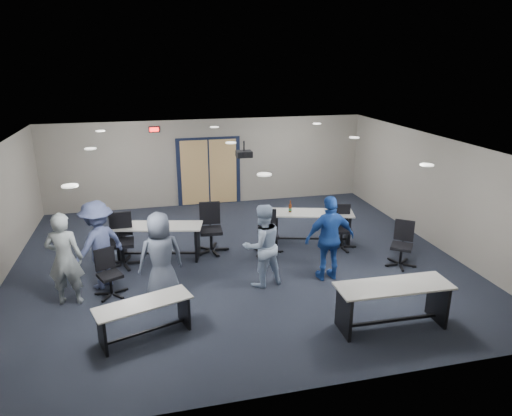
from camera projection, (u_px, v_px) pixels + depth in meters
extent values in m
plane|color=black|center=(237.00, 260.00, 10.61)|extent=(10.00, 10.00, 0.00)
cube|color=gray|center=(208.00, 162.00, 14.34)|extent=(10.00, 0.04, 2.70)
cube|color=gray|center=(301.00, 307.00, 6.03)|extent=(10.00, 0.04, 2.70)
cube|color=gray|center=(434.00, 191.00, 11.29)|extent=(0.04, 9.00, 2.70)
cube|color=white|center=(235.00, 145.00, 9.76)|extent=(10.00, 9.00, 0.04)
cube|color=black|center=(209.00, 172.00, 14.41)|extent=(2.00, 0.06, 2.20)
cube|color=tan|center=(195.00, 173.00, 14.29)|extent=(0.85, 0.04, 2.05)
cube|color=tan|center=(223.00, 171.00, 14.49)|extent=(0.85, 0.04, 2.05)
cube|color=black|center=(154.00, 129.00, 13.59)|extent=(0.32, 0.05, 0.18)
cube|color=#FF0C0C|center=(154.00, 130.00, 13.56)|extent=(0.26, 0.02, 0.12)
cylinder|color=black|center=(244.00, 146.00, 10.33)|extent=(0.04, 0.04, 0.24)
cube|color=black|center=(244.00, 154.00, 10.38)|extent=(0.35, 0.30, 0.14)
cylinder|color=black|center=(245.00, 155.00, 10.24)|extent=(0.08, 0.03, 0.08)
cube|color=#AAA8A1|center=(143.00, 303.00, 7.53)|extent=(1.67, 1.00, 0.03)
cube|color=black|center=(102.00, 333.00, 7.28)|extent=(0.19, 0.47, 0.62)
cube|color=black|center=(184.00, 309.00, 7.99)|extent=(0.19, 0.47, 0.62)
cube|color=black|center=(146.00, 332.00, 7.70)|extent=(1.35, 0.49, 0.04)
cube|color=#AAA8A1|center=(394.00, 286.00, 7.76)|extent=(2.01, 0.71, 0.03)
cube|color=black|center=(344.00, 312.00, 7.71)|extent=(0.07, 0.61, 0.78)
cube|color=black|center=(438.00, 301.00, 8.07)|extent=(0.07, 0.61, 0.78)
cube|color=black|center=(390.00, 321.00, 7.98)|extent=(1.78, 0.10, 0.04)
cube|color=#AAA8A1|center=(158.00, 226.00, 10.52)|extent=(2.09, 1.10, 0.03)
cube|color=black|center=(121.00, 242.00, 10.64)|extent=(0.19, 0.61, 0.78)
cube|color=black|center=(197.00, 242.00, 10.65)|extent=(0.19, 0.61, 0.78)
cube|color=black|center=(160.00, 253.00, 10.73)|extent=(1.74, 0.45, 0.04)
cube|color=#AAA8A1|center=(312.00, 213.00, 11.38)|extent=(2.12, 1.17, 0.03)
cube|color=black|center=(276.00, 228.00, 11.53)|extent=(0.21, 0.61, 0.78)
cube|color=black|center=(347.00, 228.00, 11.49)|extent=(0.21, 0.61, 0.78)
cube|color=black|center=(311.00, 238.00, 11.60)|extent=(1.75, 0.52, 0.04)
cylinder|color=red|center=(344.00, 210.00, 11.33)|extent=(0.09, 0.09, 0.13)
imported|color=gray|center=(65.00, 259.00, 8.51)|extent=(0.72, 0.52, 1.83)
imported|color=#4C5569|center=(161.00, 257.00, 8.67)|extent=(0.96, 0.73, 1.76)
imported|color=#A9BFDF|center=(262.00, 245.00, 9.23)|extent=(0.98, 0.84, 1.74)
imported|color=#1A4093|center=(330.00, 238.00, 9.48)|extent=(1.09, 0.48, 1.83)
imported|color=#46517F|center=(98.00, 245.00, 9.15)|extent=(1.33, 1.30, 1.83)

